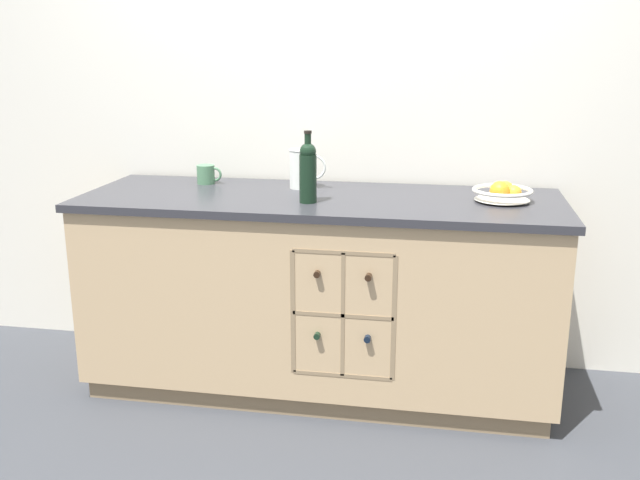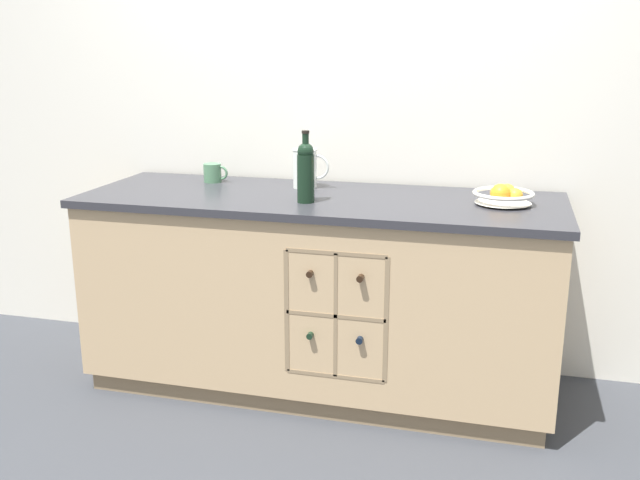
# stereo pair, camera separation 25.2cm
# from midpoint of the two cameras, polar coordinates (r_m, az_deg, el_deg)

# --- Properties ---
(ground_plane) EXTENTS (14.00, 14.00, 0.00)m
(ground_plane) POSITION_cam_midpoint_polar(r_m,az_deg,el_deg) (3.55, -2.08, -11.44)
(ground_plane) COLOR #383A3F
(back_wall) EXTENTS (4.54, 0.06, 2.55)m
(back_wall) POSITION_cam_midpoint_polar(r_m,az_deg,el_deg) (3.60, -0.80, 10.20)
(back_wall) COLOR silver
(back_wall) RESTS_ON ground_plane
(kitchen_island) EXTENTS (2.18, 0.77, 0.93)m
(kitchen_island) POSITION_cam_midpoint_polar(r_m,az_deg,el_deg) (3.36, -2.14, -4.24)
(kitchen_island) COLOR #8B7354
(kitchen_island) RESTS_ON ground_plane
(fruit_bowl) EXTENTS (0.26, 0.26, 0.09)m
(fruit_bowl) POSITION_cam_midpoint_polar(r_m,az_deg,el_deg) (3.19, 12.25, 3.71)
(fruit_bowl) COLOR silver
(fruit_bowl) RESTS_ON kitchen_island
(white_pitcher) EXTENTS (0.18, 0.12, 0.19)m
(white_pitcher) POSITION_cam_midpoint_polar(r_m,az_deg,el_deg) (3.42, -3.55, 5.78)
(white_pitcher) COLOR silver
(white_pitcher) RESTS_ON kitchen_island
(ceramic_mug) EXTENTS (0.13, 0.09, 0.09)m
(ceramic_mug) POSITION_cam_midpoint_polar(r_m,az_deg,el_deg) (3.59, -11.07, 5.16)
(ceramic_mug) COLOR #4C7A56
(ceramic_mug) RESTS_ON kitchen_island
(standing_wine_bottle) EXTENTS (0.08, 0.08, 0.31)m
(standing_wine_bottle) POSITION_cam_midpoint_polar(r_m,az_deg,el_deg) (3.09, -3.32, 5.54)
(standing_wine_bottle) COLOR black
(standing_wine_bottle) RESTS_ON kitchen_island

